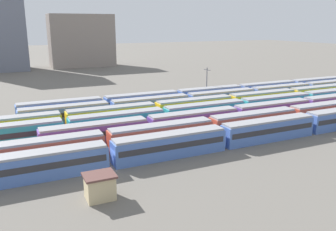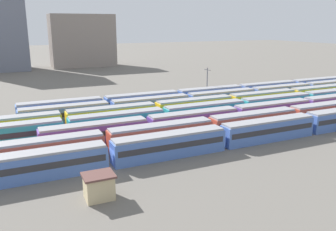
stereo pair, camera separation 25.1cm
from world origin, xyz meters
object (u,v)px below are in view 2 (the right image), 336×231
Objects in this scene: train_track_3 at (205,112)px; train_track_4 at (230,103)px; catenary_pole_1 at (207,82)px; train_track_0 at (309,123)px; train_track_6 at (210,94)px; train_track_5 at (222,98)px; train_track_2 at (272,111)px; signal_hut at (99,186)px; train_track_1 at (292,116)px.

train_track_4 is (9.91, 5.20, 0.00)m from train_track_3.
train_track_3 is at bearing -121.93° from catenary_pole_1.
train_track_0 and train_track_6 have the same top height.
train_track_2 is at bearing -81.10° from train_track_5.
train_track_4 and train_track_6 have the same top height.
train_track_6 is at bearing 91.06° from train_track_5.
catenary_pole_1 reaches higher than signal_hut.
train_track_1 is 29.22m from catenary_pole_1.
train_track_1 is at bearing -83.44° from train_track_6.
train_track_1 is 1.20× the size of train_track_6.
catenary_pole_1 is 58.76m from signal_hut.
train_track_2 is at bearing 24.53° from signal_hut.
catenary_pole_1 reaches higher than train_track_0.
train_track_5 is at bearing 97.92° from train_track_1.
train_track_0 is 1.20× the size of train_track_5.
train_track_3 and train_track_5 have the same top height.
train_track_0 is 20.28m from train_track_3.
train_track_1 is 1.20× the size of train_track_5.
catenary_pole_1 is at bearing 85.68° from train_track_5.
train_track_0 is 1.20× the size of train_track_6.
train_track_6 reaches higher than signal_hut.
train_track_0 is 1.20× the size of train_track_3.
catenary_pole_1 is at bearing 46.97° from signal_hut.
train_track_6 is 4.21m from catenary_pole_1.
train_track_4 is at bearing 98.36° from train_track_0.
train_track_3 is 22.09m from catenary_pole_1.
catenary_pole_1 reaches higher than train_track_6.
signal_hut is at bearing -155.47° from train_track_2.
catenary_pole_1 is (0.71, 2.99, 2.88)m from train_track_6.
train_track_1 and train_track_6 have the same top height.
train_track_5 is 8.70m from catenary_pole_1.
signal_hut is at bearing -161.81° from train_track_1.
train_track_0 is 1.00× the size of train_track_4.
catenary_pole_1 reaches higher than train_track_4.
train_track_1 is at bearing -82.08° from train_track_5.
train_track_6 is (-2.10, 31.20, 0.00)m from train_track_0.
train_track_6 is (10.87, 15.60, 0.00)m from train_track_3.
train_track_3 is (-13.41, 5.20, 0.00)m from train_track_2.
train_track_1 is 5.22m from train_track_2.
train_track_1 is 44.54m from signal_hut.
train_track_3 is (-13.86, 10.40, 0.00)m from train_track_1.
catenary_pole_1 is 2.37× the size of signal_hut.
train_track_3 is 1.00× the size of train_track_6.
train_track_2 is at bearing -71.41° from train_track_4.
train_track_0 reaches higher than signal_hut.
signal_hut is (-41.42, -8.71, -0.35)m from train_track_0.
train_track_2 is 14.38m from train_track_3.
signal_hut is (-41.86, -19.11, -0.35)m from train_track_2.
train_track_5 is 5.20m from train_track_6.
train_track_3 is at bearing 143.12° from train_track_1.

